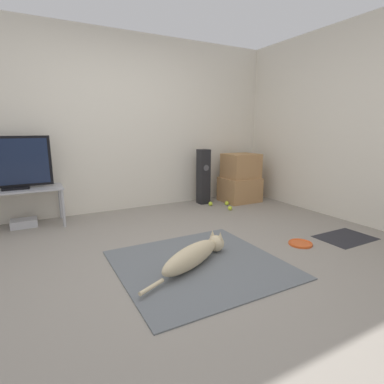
{
  "coord_description": "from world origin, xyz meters",
  "views": [
    {
      "loc": [
        -1.09,
        -2.33,
        1.21
      ],
      "look_at": [
        0.61,
        0.82,
        0.45
      ],
      "focal_mm": 28.0,
      "sensor_mm": 36.0,
      "label": 1
    }
  ],
  "objects": [
    {
      "name": "tv",
      "position": [
        -1.27,
        1.8,
        0.81
      ],
      "size": [
        0.84,
        0.2,
        0.63
      ],
      "color": "black",
      "rests_on": "tv_stand"
    },
    {
      "name": "cardboard_box_upper",
      "position": [
        2.0,
        1.66,
        0.6
      ],
      "size": [
        0.53,
        0.46,
        0.4
      ],
      "color": "#A87A4C",
      "rests_on": "cardboard_box_lower"
    },
    {
      "name": "frisbee",
      "position": [
        1.36,
        -0.24,
        0.01
      ],
      "size": [
        0.25,
        0.25,
        0.03
      ],
      "color": "#DB511E",
      "rests_on": "ground_plane"
    },
    {
      "name": "tennis_ball_near_speaker",
      "position": [
        1.38,
        1.61,
        0.03
      ],
      "size": [
        0.07,
        0.07,
        0.07
      ],
      "color": "#C6E033",
      "rests_on": "ground_plane"
    },
    {
      "name": "tennis_ball_loose_on_carpet",
      "position": [
        1.62,
        1.51,
        0.03
      ],
      "size": [
        0.07,
        0.07,
        0.07
      ],
      "color": "#C6E033",
      "rests_on": "ground_plane"
    },
    {
      "name": "tv_stand",
      "position": [
        -1.27,
        1.8,
        0.44
      ],
      "size": [
        1.03,
        0.48,
        0.5
      ],
      "color": "#A8A8AD",
      "rests_on": "ground_plane"
    },
    {
      "name": "ground_plane",
      "position": [
        0.0,
        0.0,
        0.0
      ],
      "size": [
        12.0,
        12.0,
        0.0
      ],
      "primitive_type": "plane",
      "color": "gray"
    },
    {
      "name": "tennis_ball_by_boxes",
      "position": [
        1.49,
        1.24,
        0.03
      ],
      "size": [
        0.07,
        0.07,
        0.07
      ],
      "color": "#C6E033",
      "rests_on": "ground_plane"
    },
    {
      "name": "floor_speaker",
      "position": [
        1.36,
        1.81,
        0.44
      ],
      "size": [
        0.17,
        0.18,
        0.88
      ],
      "color": "black",
      "rests_on": "ground_plane"
    },
    {
      "name": "wall_right",
      "position": [
        2.6,
        0.0,
        1.27
      ],
      "size": [
        0.06,
        8.0,
        2.55
      ],
      "color": "silver",
      "rests_on": "ground_plane"
    },
    {
      "name": "game_console",
      "position": [
        -1.24,
        1.84,
        0.05
      ],
      "size": [
        0.3,
        0.23,
        0.1
      ],
      "color": "#B7B7BC",
      "rests_on": "ground_plane"
    },
    {
      "name": "dog",
      "position": [
        0.12,
        -0.15,
        0.11
      ],
      "size": [
        1.04,
        0.57,
        0.21
      ],
      "color": "beige",
      "rests_on": "area_rug"
    },
    {
      "name": "door_mat",
      "position": [
        1.96,
        -0.34,
        0.0
      ],
      "size": [
        0.62,
        0.44,
        0.01
      ],
      "color": "#28282D",
      "rests_on": "ground_plane"
    },
    {
      "name": "area_rug",
      "position": [
        0.17,
        -0.15,
        0.01
      ],
      "size": [
        1.43,
        1.4,
        0.01
      ],
      "color": "slate",
      "rests_on": "ground_plane"
    },
    {
      "name": "cardboard_box_lower",
      "position": [
        1.98,
        1.64,
        0.2
      ],
      "size": [
        0.59,
        0.51,
        0.4
      ],
      "color": "#A87A4C",
      "rests_on": "ground_plane"
    },
    {
      "name": "wall_back",
      "position": [
        0.0,
        2.1,
        1.27
      ],
      "size": [
        8.0,
        0.06,
        2.55
      ],
      "color": "silver",
      "rests_on": "ground_plane"
    }
  ]
}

